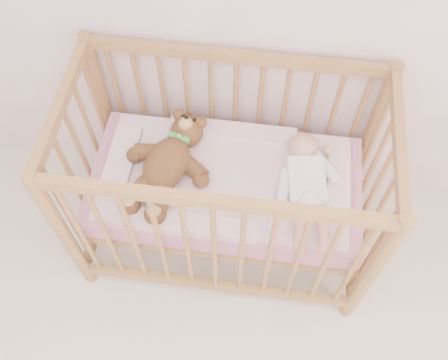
# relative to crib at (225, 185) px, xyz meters

# --- Properties ---
(crib) EXTENTS (1.36, 0.76, 1.00)m
(crib) POSITION_rel_crib_xyz_m (0.00, 0.00, 0.00)
(crib) COLOR #9A6C41
(crib) RESTS_ON floor
(mattress) EXTENTS (1.22, 0.62, 0.13)m
(mattress) POSITION_rel_crib_xyz_m (0.00, 0.00, -0.01)
(mattress) COLOR #CD7F9F
(mattress) RESTS_ON crib
(blanket) EXTENTS (1.10, 0.58, 0.06)m
(blanket) POSITION_rel_crib_xyz_m (0.00, 0.00, 0.06)
(blanket) COLOR pink
(blanket) RESTS_ON mattress
(baby) EXTENTS (0.37, 0.64, 0.14)m
(baby) POSITION_rel_crib_xyz_m (0.35, -0.02, 0.14)
(baby) COLOR white
(baby) RESTS_ON blanket
(teddy_bear) EXTENTS (0.56, 0.68, 0.16)m
(teddy_bear) POSITION_rel_crib_xyz_m (-0.26, -0.02, 0.15)
(teddy_bear) COLOR brown
(teddy_bear) RESTS_ON blanket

